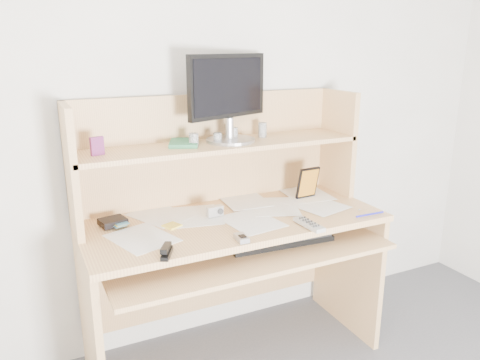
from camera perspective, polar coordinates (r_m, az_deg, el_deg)
name	(u,v)px	position (r m, az deg, el deg)	size (l,w,h in m)	color
back_wall	(207,103)	(2.37, -4.07, 9.31)	(3.60, 0.04, 2.50)	silver
desk	(227,223)	(2.29, -1.57, -5.29)	(1.40, 0.70, 1.30)	tan
paper_clutter	(234,217)	(2.20, -0.72, -4.56)	(1.32, 0.54, 0.01)	white
keyboard	(278,238)	(2.19, 4.70, -7.11)	(0.51, 0.21, 0.03)	black
tv_remote	(309,224)	(2.10, 8.40, -5.36)	(0.05, 0.18, 0.02)	#A2A19D
flip_phone	(241,237)	(1.94, 0.18, -6.97)	(0.04, 0.08, 0.02)	#A4A4A6
stapler	(167,250)	(1.83, -8.94, -8.44)	(0.03, 0.12, 0.04)	black
wallet	(113,222)	(2.17, -15.25, -4.93)	(0.11, 0.09, 0.03)	black
sticky_note_pad	(172,226)	(2.11, -8.29, -5.55)	(0.07, 0.07, 0.01)	#F1FB42
digital_camera	(215,211)	(2.20, -3.10, -3.80)	(0.08, 0.03, 0.05)	#B0B0B2
game_case	(308,183)	(2.46, 8.26, -0.33)	(0.12, 0.01, 0.17)	black
blue_pen	(370,214)	(2.30, 15.55, -4.05)	(0.01, 0.01, 0.16)	#1718AC
card_box	(97,146)	(2.06, -17.03, 3.98)	(0.06, 0.02, 0.08)	maroon
shelf_book	(184,143)	(2.20, -6.84, 4.51)	(0.13, 0.18, 0.02)	#2D7044
chip_stack_a	(194,140)	(2.17, -5.67, 4.92)	(0.04, 0.04, 0.06)	black
chip_stack_b	(234,134)	(2.30, -0.76, 5.65)	(0.04, 0.04, 0.06)	silver
chip_stack_c	(217,138)	(2.23, -2.76, 5.14)	(0.04, 0.04, 0.05)	black
chip_stack_d	(262,130)	(2.37, 2.76, 6.12)	(0.04, 0.04, 0.07)	white
monitor	(228,95)	(2.25, -1.45, 10.27)	(0.46, 0.24, 0.41)	#AAAAAF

